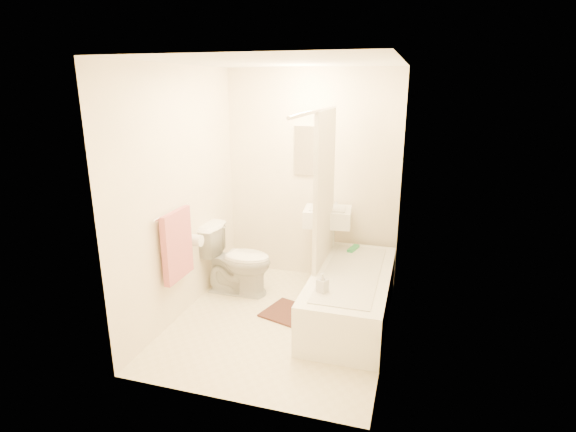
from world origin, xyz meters
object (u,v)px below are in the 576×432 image
(toilet, at_px, (237,260))
(sink, at_px, (327,244))
(bath_mat, at_px, (295,314))
(bathtub, at_px, (351,295))
(soap_bottle, at_px, (322,283))

(toilet, relative_size, sink, 0.77)
(toilet, relative_size, bath_mat, 1.28)
(sink, bearing_deg, bath_mat, -107.52)
(bathtub, bearing_deg, toilet, 170.64)
(sink, bearing_deg, toilet, -159.85)
(toilet, bearing_deg, bath_mat, -115.32)
(toilet, xyz_separation_m, bath_mat, (0.75, -0.34, -0.37))
(toilet, height_order, sink, sink)
(bath_mat, xyz_separation_m, soap_bottle, (0.35, -0.36, 0.55))
(toilet, distance_m, soap_bottle, 1.32)
(bath_mat, distance_m, soap_bottle, 0.75)
(soap_bottle, bearing_deg, toilet, 147.38)
(bath_mat, bearing_deg, bathtub, 13.73)
(bathtub, height_order, soap_bottle, soap_bottle)
(bathtub, height_order, bath_mat, bathtub)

